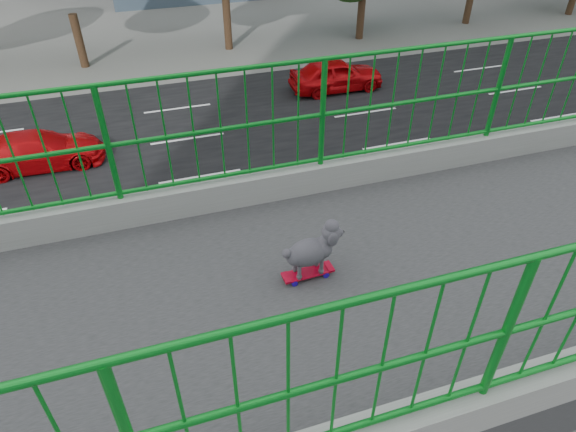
% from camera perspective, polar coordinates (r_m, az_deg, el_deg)
% --- Properties ---
extents(road, '(18.00, 90.00, 0.02)m').
position_cam_1_polar(road, '(18.74, -9.90, 4.40)').
color(road, black).
rests_on(road, ground).
extents(footbridge, '(3.00, 24.00, 7.00)m').
position_cam_1_polar(footbridge, '(5.78, 8.04, -19.39)').
color(footbridge, '#2D2D2F').
rests_on(footbridge, ground).
extents(railing, '(3.00, 24.00, 1.42)m').
position_cam_1_polar(railing, '(4.27, 10.32, -4.45)').
color(railing, gray).
rests_on(railing, footbridge).
extents(skateboard, '(0.15, 0.45, 0.06)m').
position_cam_1_polar(skateboard, '(4.30, 2.27, -6.47)').
color(skateboard, red).
rests_on(skateboard, footbridge).
extents(poodle, '(0.24, 0.55, 0.45)m').
position_cam_1_polar(poodle, '(4.13, 2.72, -3.80)').
color(poodle, '#302D32').
rests_on(poodle, skateboard).
extents(car_0, '(1.74, 4.34, 1.48)m').
position_cam_1_polar(car_0, '(12.80, -17.48, -11.47)').
color(car_0, silver).
rests_on(car_0, ground).
extents(car_3, '(1.88, 4.61, 1.34)m').
position_cam_1_polar(car_3, '(20.95, -26.44, 6.68)').
color(car_3, '#BC070B').
rests_on(car_3, ground).
extents(car_4, '(1.81, 4.50, 1.53)m').
position_cam_1_polar(car_4, '(25.25, 5.49, 15.64)').
color(car_4, '#BC070B').
rests_on(car_4, ground).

